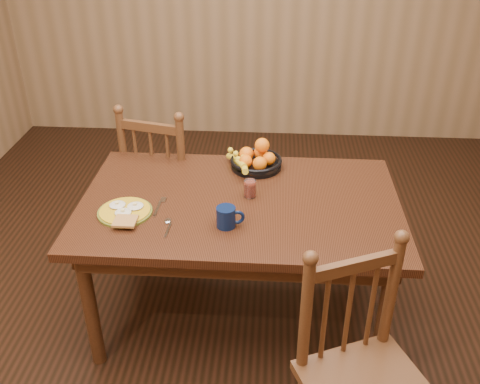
# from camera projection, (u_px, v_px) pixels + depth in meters

# --- Properties ---
(room) EXTENTS (4.52, 5.02, 2.72)m
(room) POSITION_uv_depth(u_px,v_px,m) (240.00, 86.00, 2.38)
(room) COLOR black
(room) RESTS_ON ground
(dining_table) EXTENTS (1.60, 1.00, 0.75)m
(dining_table) POSITION_uv_depth(u_px,v_px,m) (240.00, 215.00, 2.73)
(dining_table) COLOR black
(dining_table) RESTS_ON ground
(chair_far) EXTENTS (0.55, 0.53, 1.01)m
(chair_far) POSITION_uv_depth(u_px,v_px,m) (166.00, 181.00, 3.39)
(chair_far) COLOR #442A14
(chair_far) RESTS_ON ground
(chair_near) EXTENTS (0.59, 0.58, 1.00)m
(chair_near) POSITION_uv_depth(u_px,v_px,m) (363.00, 378.00, 2.06)
(chair_near) COLOR #442A14
(chair_near) RESTS_ON ground
(breakfast_plate) EXTENTS (0.26, 0.29, 0.04)m
(breakfast_plate) POSITION_uv_depth(u_px,v_px,m) (125.00, 212.00, 2.57)
(breakfast_plate) COLOR #59601E
(breakfast_plate) RESTS_ON dining_table
(fork) EXTENTS (0.03, 0.18, 0.00)m
(fork) POSITION_uv_depth(u_px,v_px,m) (159.00, 206.00, 2.64)
(fork) COLOR silver
(fork) RESTS_ON dining_table
(spoon) EXTENTS (0.04, 0.16, 0.01)m
(spoon) POSITION_uv_depth(u_px,v_px,m) (168.00, 224.00, 2.50)
(spoon) COLOR silver
(spoon) RESTS_ON dining_table
(coffee_mug) EXTENTS (0.13, 0.09, 0.10)m
(coffee_mug) POSITION_uv_depth(u_px,v_px,m) (227.00, 217.00, 2.46)
(coffee_mug) COLOR #091434
(coffee_mug) RESTS_ON dining_table
(juice_glass) EXTENTS (0.06, 0.06, 0.09)m
(juice_glass) POSITION_uv_depth(u_px,v_px,m) (250.00, 189.00, 2.70)
(juice_glass) COLOR silver
(juice_glass) RESTS_ON dining_table
(fruit_bowl) EXTENTS (0.32, 0.32, 0.17)m
(fruit_bowl) POSITION_uv_depth(u_px,v_px,m) (255.00, 160.00, 2.97)
(fruit_bowl) COLOR black
(fruit_bowl) RESTS_ON dining_table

